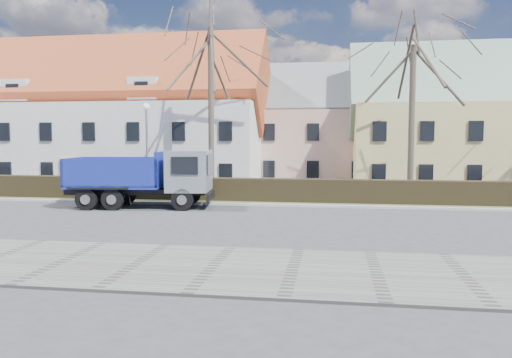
% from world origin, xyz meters
% --- Properties ---
extents(ground, '(120.00, 120.00, 0.00)m').
position_xyz_m(ground, '(0.00, 0.00, 0.00)').
color(ground, '#363638').
extents(sidewalk_near, '(80.00, 5.00, 0.08)m').
position_xyz_m(sidewalk_near, '(0.00, -8.50, 0.04)').
color(sidewalk_near, slate).
rests_on(sidewalk_near, ground).
extents(curb_far, '(80.00, 0.30, 0.12)m').
position_xyz_m(curb_far, '(0.00, 4.60, 0.06)').
color(curb_far, '#ABA9A5').
rests_on(curb_far, ground).
extents(grass_strip, '(80.00, 3.00, 0.10)m').
position_xyz_m(grass_strip, '(0.00, 6.20, 0.05)').
color(grass_strip, '#404D2B').
rests_on(grass_strip, ground).
extents(hedge, '(60.00, 0.90, 1.30)m').
position_xyz_m(hedge, '(0.00, 6.00, 0.65)').
color(hedge, black).
rests_on(hedge, ground).
extents(building_white, '(26.80, 10.80, 9.50)m').
position_xyz_m(building_white, '(-13.00, 16.00, 4.75)').
color(building_white, silver).
rests_on(building_white, ground).
extents(building_pink, '(10.80, 8.80, 8.00)m').
position_xyz_m(building_pink, '(4.00, 20.00, 4.00)').
color(building_pink, '#CA9F8F').
rests_on(building_pink, ground).
extents(building_yellow, '(18.80, 10.80, 8.50)m').
position_xyz_m(building_yellow, '(16.00, 17.00, 4.25)').
color(building_yellow, '#D6BD75').
rests_on(building_yellow, ground).
extents(tree_1, '(9.20, 9.20, 12.65)m').
position_xyz_m(tree_1, '(-2.00, 8.50, 6.33)').
color(tree_1, '#44392F').
rests_on(tree_1, ground).
extents(tree_2, '(8.00, 8.00, 11.00)m').
position_xyz_m(tree_2, '(10.00, 8.50, 5.50)').
color(tree_2, '#44392F').
rests_on(tree_2, ground).
extents(dump_truck, '(8.06, 3.78, 3.11)m').
position_xyz_m(dump_truck, '(-4.75, 3.10, 1.55)').
color(dump_truck, navy).
rests_on(dump_truck, ground).
extents(streetlight, '(0.45, 0.45, 5.80)m').
position_xyz_m(streetlight, '(-5.62, 7.00, 2.90)').
color(streetlight, gray).
rests_on(streetlight, ground).
extents(cart_frame, '(0.90, 0.73, 0.72)m').
position_xyz_m(cart_frame, '(-5.73, 3.74, 0.36)').
color(cart_frame, silver).
rests_on(cart_frame, ground).
extents(parked_car_a, '(3.65, 1.69, 1.21)m').
position_xyz_m(parked_car_a, '(-9.03, 9.92, 0.61)').
color(parked_car_a, black).
rests_on(parked_car_a, ground).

